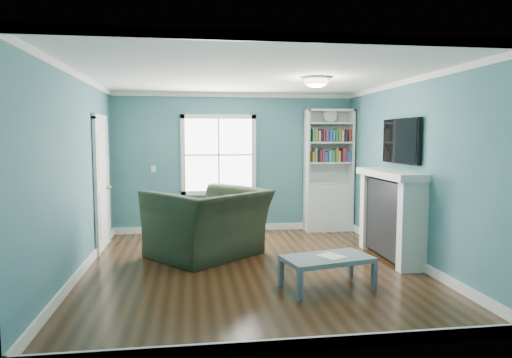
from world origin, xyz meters
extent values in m
plane|color=black|center=(0.00, 0.00, 0.00)|extent=(5.00, 5.00, 0.00)
plane|color=#39697C|center=(0.00, 2.50, 1.30)|extent=(4.50, 0.00, 4.50)
plane|color=#39697C|center=(0.00, -2.50, 1.30)|extent=(4.50, 0.00, 4.50)
plane|color=#39697C|center=(-2.25, 0.00, 1.30)|extent=(0.00, 5.00, 5.00)
plane|color=#39697C|center=(2.25, 0.00, 1.30)|extent=(0.00, 5.00, 5.00)
plane|color=white|center=(0.00, 0.00, 2.60)|extent=(5.00, 5.00, 0.00)
cube|color=white|center=(0.00, 2.48, 0.06)|extent=(4.50, 0.03, 0.12)
cube|color=white|center=(0.00, -2.48, 0.06)|extent=(4.50, 0.03, 0.12)
cube|color=white|center=(-2.23, 0.00, 0.06)|extent=(0.03, 5.00, 0.12)
cube|color=white|center=(2.23, 0.00, 0.06)|extent=(0.03, 5.00, 0.12)
cube|color=white|center=(0.00, 2.48, 2.56)|extent=(4.50, 0.04, 0.08)
cube|color=white|center=(0.00, -2.48, 2.56)|extent=(4.50, 0.04, 0.08)
cube|color=white|center=(-2.23, 0.00, 2.56)|extent=(0.04, 5.00, 0.08)
cube|color=white|center=(2.23, 0.00, 2.56)|extent=(0.04, 5.00, 0.08)
cube|color=white|center=(-0.30, 2.50, 1.45)|extent=(1.24, 0.01, 1.34)
cube|color=white|center=(-0.96, 2.48, 1.45)|extent=(0.08, 0.06, 1.50)
cube|color=white|center=(0.36, 2.48, 1.45)|extent=(0.08, 0.06, 1.50)
cube|color=white|center=(-0.30, 2.48, 0.74)|extent=(1.40, 0.06, 0.08)
cube|color=white|center=(-0.30, 2.48, 2.16)|extent=(1.40, 0.06, 0.08)
cube|color=white|center=(-0.30, 2.48, 1.45)|extent=(1.24, 0.03, 0.03)
cube|color=white|center=(-0.30, 2.48, 1.45)|extent=(0.03, 0.03, 1.34)
cube|color=silver|center=(1.77, 2.30, 0.45)|extent=(0.90, 0.35, 0.90)
cube|color=silver|center=(1.34, 2.30, 1.60)|extent=(0.04, 0.35, 1.40)
cube|color=silver|center=(2.20, 2.30, 1.60)|extent=(0.04, 0.35, 1.40)
cube|color=silver|center=(1.77, 2.46, 1.60)|extent=(0.90, 0.02, 1.40)
cube|color=silver|center=(1.77, 2.30, 2.28)|extent=(0.90, 0.35, 0.04)
cube|color=silver|center=(1.77, 2.30, 0.92)|extent=(0.84, 0.33, 0.03)
cube|color=silver|center=(1.77, 2.30, 1.30)|extent=(0.84, 0.33, 0.03)
cube|color=silver|center=(1.77, 2.30, 1.68)|extent=(0.84, 0.33, 0.03)
cube|color=silver|center=(1.77, 2.30, 2.04)|extent=(0.84, 0.33, 0.03)
cube|color=olive|center=(1.77, 2.28, 1.43)|extent=(0.70, 0.25, 0.22)
cube|color=tan|center=(1.77, 2.28, 1.81)|extent=(0.70, 0.25, 0.22)
cylinder|color=beige|center=(1.77, 2.25, 2.19)|extent=(0.26, 0.06, 0.26)
cube|color=black|center=(2.09, 0.20, 0.60)|extent=(0.30, 1.20, 1.10)
cube|color=black|center=(2.07, 0.20, 0.40)|extent=(0.22, 0.65, 0.70)
cube|color=silver|center=(2.07, -0.47, 0.60)|extent=(0.36, 0.16, 1.20)
cube|color=silver|center=(2.07, 0.87, 0.60)|extent=(0.36, 0.16, 1.20)
cube|color=silver|center=(2.05, 0.20, 1.25)|extent=(0.44, 1.58, 0.10)
cube|color=black|center=(2.20, 0.20, 1.72)|extent=(0.06, 1.10, 0.65)
cube|color=silver|center=(-2.23, 1.40, 1.02)|extent=(0.04, 0.80, 2.05)
cube|color=white|center=(-2.22, 0.95, 1.02)|extent=(0.05, 0.08, 2.13)
cube|color=white|center=(-2.22, 1.85, 1.02)|extent=(0.05, 0.08, 2.13)
cube|color=white|center=(-2.22, 1.40, 2.09)|extent=(0.05, 0.98, 0.08)
sphere|color=#BF8C3F|center=(-2.17, 1.70, 0.95)|extent=(0.07, 0.07, 0.07)
ellipsoid|color=white|center=(0.90, 0.10, 2.54)|extent=(0.34, 0.34, 0.15)
cylinder|color=white|center=(0.90, 0.10, 2.58)|extent=(0.38, 0.38, 0.03)
cube|color=white|center=(-1.50, 2.48, 1.20)|extent=(0.08, 0.01, 0.12)
imported|color=black|center=(-0.57, 0.70, 0.67)|extent=(1.83, 1.76, 1.35)
cube|color=#555D66|center=(0.36, -1.29, 0.16)|extent=(0.07, 0.07, 0.32)
cube|color=#555D66|center=(1.30, -1.07, 0.16)|extent=(0.07, 0.07, 0.32)
cube|color=#555D66|center=(0.24, -0.80, 0.16)|extent=(0.07, 0.07, 0.32)
cube|color=#555D66|center=(1.19, -0.58, 0.16)|extent=(0.07, 0.07, 0.32)
cube|color=slate|center=(0.77, -0.93, 0.35)|extent=(1.13, 0.78, 0.06)
cube|color=white|center=(0.83, -0.92, 0.38)|extent=(0.35, 0.37, 0.00)
camera|label=1|loc=(-0.81, -6.05, 1.79)|focal=32.00mm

